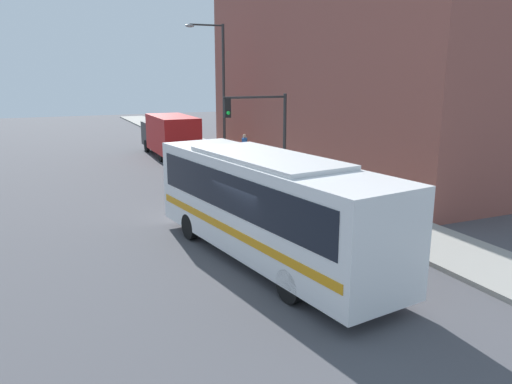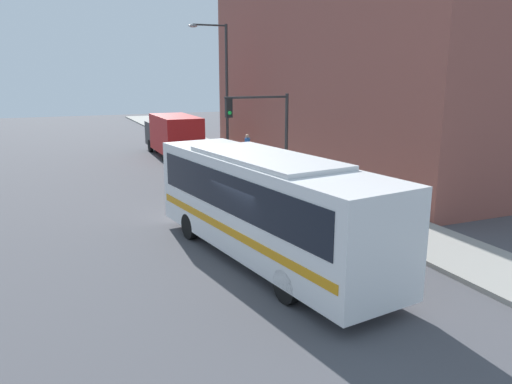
# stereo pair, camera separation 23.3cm
# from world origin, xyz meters

# --- Properties ---
(ground_plane) EXTENTS (120.00, 120.00, 0.00)m
(ground_plane) POSITION_xyz_m (0.00, 0.00, 0.00)
(ground_plane) COLOR #47474C
(sidewalk) EXTENTS (2.95, 70.00, 0.15)m
(sidewalk) POSITION_xyz_m (5.98, 20.00, 0.07)
(sidewalk) COLOR gray
(sidewalk) RESTS_ON ground_plane
(building_facade) EXTENTS (6.00, 24.35, 11.62)m
(building_facade) POSITION_xyz_m (10.45, 13.17, 5.81)
(building_facade) COLOR brown
(building_facade) RESTS_ON ground_plane
(city_bus) EXTENTS (3.89, 10.35, 3.30)m
(city_bus) POSITION_xyz_m (0.20, 0.39, 1.89)
(city_bus) COLOR white
(city_bus) RESTS_ON ground_plane
(delivery_truck) EXTENTS (2.42, 7.73, 2.87)m
(delivery_truck) POSITION_xyz_m (2.53, 21.11, 1.58)
(delivery_truck) COLOR #B21919
(delivery_truck) RESTS_ON ground_plane
(fire_hydrant) EXTENTS (0.25, 0.33, 0.78)m
(fire_hydrant) POSITION_xyz_m (5.10, 2.64, 0.54)
(fire_hydrant) COLOR red
(fire_hydrant) RESTS_ON sidewalk
(traffic_light_pole) EXTENTS (3.28, 0.35, 4.55)m
(traffic_light_pole) POSITION_xyz_m (4.04, 9.03, 3.31)
(traffic_light_pole) COLOR #2D2D2D
(traffic_light_pole) RESTS_ON sidewalk
(parking_meter) EXTENTS (0.14, 0.14, 1.29)m
(parking_meter) POSITION_xyz_m (5.10, 9.64, 1.02)
(parking_meter) COLOR #2D2D2D
(parking_meter) RESTS_ON sidewalk
(street_lamp) EXTENTS (2.51, 0.28, 8.49)m
(street_lamp) POSITION_xyz_m (5.07, 17.80, 5.09)
(street_lamp) COLOR #2D2D2D
(street_lamp) RESTS_ON sidewalk
(pedestrian_near_corner) EXTENTS (0.34, 0.34, 1.86)m
(pedestrian_near_corner) POSITION_xyz_m (5.82, 15.52, 1.11)
(pedestrian_near_corner) COLOR #47382D
(pedestrian_near_corner) RESTS_ON sidewalk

